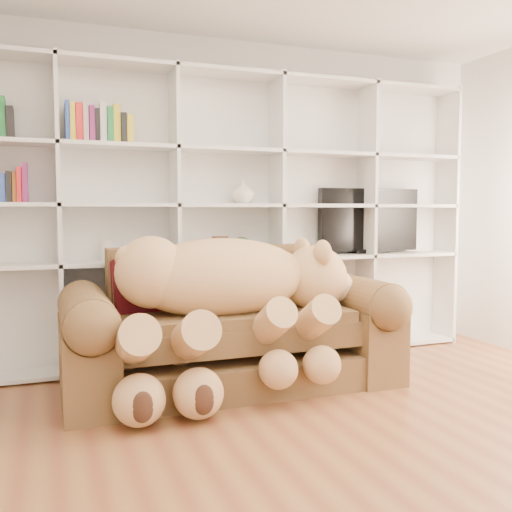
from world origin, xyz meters
name	(u,v)px	position (x,y,z in m)	size (l,w,h in m)	color
floor	(377,480)	(0.00, 0.00, 0.00)	(5.00, 5.00, 0.00)	brown
wall_back	(220,200)	(0.00, 2.50, 1.35)	(5.00, 0.02, 2.70)	white
bookshelf	(197,205)	(-0.24, 2.36, 1.31)	(4.43, 0.35, 2.40)	white
sofa	(231,334)	(-0.19, 1.65, 0.37)	(2.33, 1.01, 0.98)	brown
teddy_bear	(227,294)	(-0.28, 1.45, 0.69)	(1.85, 0.99, 1.07)	tan
throw_pillow	(143,288)	(-0.78, 1.81, 0.71)	(0.42, 0.14, 0.42)	#530E1A
tv	(369,221)	(1.38, 2.35, 1.16)	(1.00, 0.18, 0.59)	black
picture_frame	(220,247)	(-0.06, 2.30, 0.96)	(0.14, 0.03, 0.17)	brown
green_vase	(242,247)	(0.13, 2.30, 0.95)	(0.17, 0.17, 0.17)	#2D573B
figurine_tall	(106,251)	(-0.98, 2.30, 0.95)	(0.08, 0.08, 0.16)	silver
figurine_short	(137,252)	(-0.75, 2.30, 0.93)	(0.08, 0.08, 0.14)	silver
snow_globe	(158,253)	(-0.58, 2.30, 0.92)	(0.10, 0.10, 0.10)	silver
shelf_vase	(243,192)	(0.14, 2.30, 1.41)	(0.19, 0.19, 0.20)	silver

